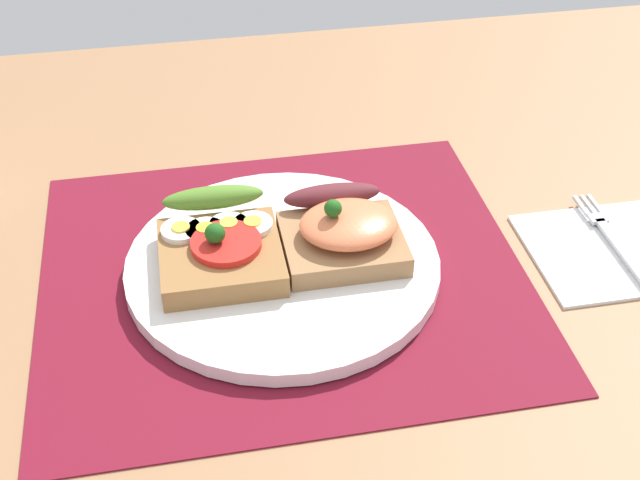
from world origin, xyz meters
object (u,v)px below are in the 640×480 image
sandwich_egg_tomato (219,242)px  sandwich_salmon (344,231)px  fork (617,243)px  napkin (605,250)px  plate (283,265)px

sandwich_egg_tomato → sandwich_salmon: bearing=-4.5°
sandwich_egg_tomato → fork: bearing=-6.0°
sandwich_salmon → fork: (22.45, -2.60, -2.54)cm
sandwich_salmon → napkin: size_ratio=0.78×
sandwich_salmon → napkin: sandwich_salmon is taller
plate → sandwich_salmon: (4.97, 0.44, 2.41)cm
plate → fork: bearing=-4.5°
sandwich_salmon → napkin: 21.89cm
napkin → fork: fork is taller
fork → sandwich_egg_tomato: bearing=174.0°
plate → fork: size_ratio=1.68×
napkin → sandwich_egg_tomato: bearing=173.7°
plate → napkin: 26.59cm
sandwich_salmon → fork: sandwich_salmon is taller
napkin → fork: bearing=5.5°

